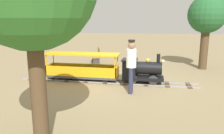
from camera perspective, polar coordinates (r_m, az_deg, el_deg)
name	(u,v)px	position (r m, az deg, el deg)	size (l,w,h in m)	color
ground_plane	(117,82)	(7.84, 1.33, -3.98)	(60.00, 60.00, 0.00)	#8C7A56
track	(107,81)	(7.91, -1.43, -3.73)	(0.68, 6.40, 0.04)	gray
locomotive	(141,70)	(7.64, 7.54, -0.76)	(0.64, 1.45, 1.02)	black
passenger_car	(82,69)	(8.04, -7.73, -0.60)	(0.74, 2.70, 0.97)	#3F3F3F
conductor_person	(131,62)	(6.50, 5.04, 1.27)	(0.30, 0.30, 1.62)	#282D47
park_bench	(97,56)	(11.07, -4.04, 2.93)	(1.36, 0.78, 0.82)	olive
oak_tree_near	(207,16)	(10.58, 23.50, 12.10)	(1.64, 1.64, 3.25)	#4C3823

